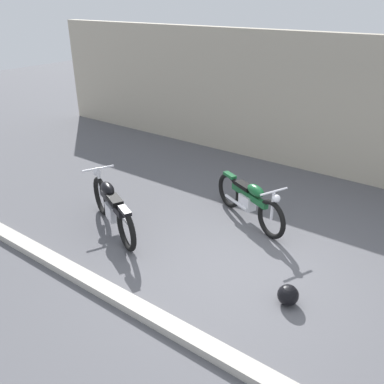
# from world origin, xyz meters

# --- Properties ---
(ground_plane) EXTENTS (40.00, 40.00, 0.00)m
(ground_plane) POSITION_xyz_m (0.00, 0.00, 0.00)
(ground_plane) COLOR #56565B
(building_wall) EXTENTS (18.00, 0.30, 3.08)m
(building_wall) POSITION_xyz_m (0.00, 4.48, 1.54)
(building_wall) COLOR #B2A893
(building_wall) RESTS_ON ground_plane
(curb_strip) EXTENTS (18.00, 0.24, 0.12)m
(curb_strip) POSITION_xyz_m (0.00, -1.58, 0.06)
(curb_strip) COLOR #B7B2A8
(curb_strip) RESTS_ON ground_plane
(helmet) EXTENTS (0.29, 0.29, 0.29)m
(helmet) POSITION_xyz_m (0.81, -0.27, 0.14)
(helmet) COLOR black
(helmet) RESTS_ON ground_plane
(motorcycle_black) EXTENTS (1.95, 1.06, 0.95)m
(motorcycle_black) POSITION_xyz_m (-2.50, -0.29, 0.46)
(motorcycle_black) COLOR black
(motorcycle_black) RESTS_ON ground_plane
(motorcycle_green) EXTENTS (1.83, 0.99, 0.89)m
(motorcycle_green) POSITION_xyz_m (-0.70, 1.39, 0.43)
(motorcycle_green) COLOR black
(motorcycle_green) RESTS_ON ground_plane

